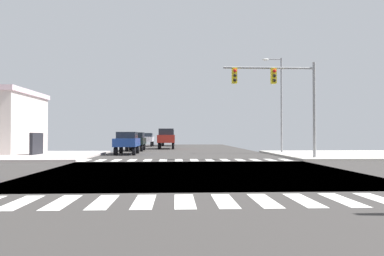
{
  "coord_description": "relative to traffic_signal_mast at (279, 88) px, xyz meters",
  "views": [
    {
      "loc": [
        -0.99,
        -16.39,
        1.66
      ],
      "look_at": [
        0.07,
        6.44,
        2.07
      ],
      "focal_mm": 34.18,
      "sensor_mm": 36.0,
      "label": 1
    }
  ],
  "objects": [
    {
      "name": "suv_inner_3",
      "position": [
        -7.95,
        30.07,
        -3.4
      ],
      "size": [
        1.96,
        4.6,
        2.34
      ],
      "rotation": [
        0.0,
        0.0,
        3.14
      ],
      "color": "black",
      "rests_on": "ground"
    },
    {
      "name": "sedan_trailing_3",
      "position": [
        -10.95,
        28.53,
        -3.68
      ],
      "size": [
        1.8,
        4.3,
        1.88
      ],
      "rotation": [
        0.0,
        0.0,
        3.14
      ],
      "color": "black",
      "rests_on": "ground"
    },
    {
      "name": "ground",
      "position": [
        -5.95,
        -7.56,
        -4.82
      ],
      "size": [
        90.0,
        90.0,
        0.05
      ],
      "color": "#353230"
    },
    {
      "name": "sidewalk_corner_ne",
      "position": [
        7.05,
        4.44,
        -4.72
      ],
      "size": [
        12.0,
        12.0,
        0.14
      ],
      "color": "#B2ADA3",
      "rests_on": "ground"
    },
    {
      "name": "sedan_queued_1",
      "position": [
        -10.95,
        6.9,
        -3.68
      ],
      "size": [
        1.8,
        4.3,
        1.88
      ],
      "rotation": [
        0.0,
        0.0,
        3.14
      ],
      "color": "black",
      "rests_on": "ground"
    },
    {
      "name": "traffic_signal_mast",
      "position": [
        0.0,
        0.0,
        0.0
      ],
      "size": [
        6.22,
        0.55,
        6.51
      ],
      "color": "gray",
      "rests_on": "ground"
    },
    {
      "name": "crosswalk_near",
      "position": [
        -6.2,
        -14.86,
        -4.79
      ],
      "size": [
        13.5,
        2.0,
        0.01
      ],
      "color": "white",
      "rests_on": "ground"
    },
    {
      "name": "street_lamp",
      "position": [
        2.17,
        7.62,
        0.2
      ],
      "size": [
        1.78,
        0.32,
        8.39
      ],
      "color": "gray",
      "rests_on": "ground"
    },
    {
      "name": "sedan_leading_2",
      "position": [
        -10.95,
        13.62,
        -3.68
      ],
      "size": [
        1.8,
        4.3,
        1.88
      ],
      "rotation": [
        0.0,
        0.0,
        3.14
      ],
      "color": "black",
      "rests_on": "ground"
    },
    {
      "name": "crosswalk_far",
      "position": [
        -6.2,
        -0.26,
        -4.79
      ],
      "size": [
        13.5,
        2.0,
        0.01
      ],
      "color": "white",
      "rests_on": "ground"
    },
    {
      "name": "suv_crossing_1",
      "position": [
        -7.95,
        18.75,
        -3.4
      ],
      "size": [
        1.96,
        4.6,
        2.34
      ],
      "rotation": [
        0.0,
        0.0,
        3.14
      ],
      "color": "black",
      "rests_on": "ground"
    },
    {
      "name": "sidewalk_corner_nw",
      "position": [
        -18.95,
        4.44,
        -4.72
      ],
      "size": [
        12.0,
        12.0,
        0.14
      ],
      "color": "#B5AAA7",
      "rests_on": "ground"
    }
  ]
}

